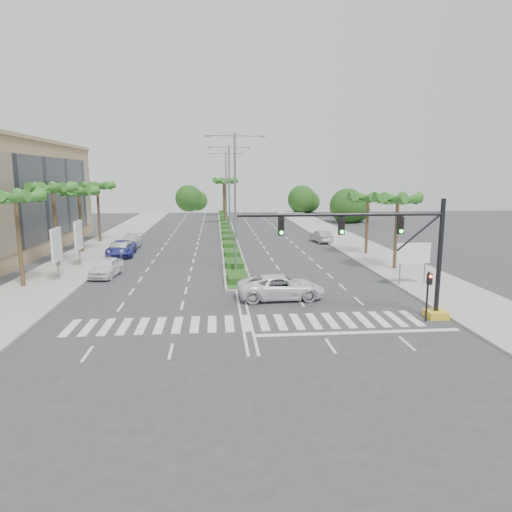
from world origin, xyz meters
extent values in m
plane|color=#333335|center=(0.00, 0.00, 0.00)|extent=(160.00, 160.00, 0.00)
cube|color=gray|center=(15.20, 20.00, 0.07)|extent=(6.00, 120.00, 0.15)
cube|color=gray|center=(-15.20, 20.00, 0.07)|extent=(6.00, 120.00, 0.15)
cube|color=gray|center=(0.00, 45.00, 0.10)|extent=(2.20, 75.00, 0.20)
cube|color=#24521C|center=(0.00, 45.00, 0.22)|extent=(1.80, 75.00, 0.04)
cube|color=gold|center=(11.50, 0.00, 0.23)|extent=(1.20, 1.20, 0.45)
cylinder|color=black|center=(11.50, 0.00, 3.70)|extent=(0.28, 0.28, 7.00)
cylinder|color=black|center=(5.50, 0.00, 6.30)|extent=(12.00, 0.20, 0.20)
cylinder|color=black|center=(10.10, 0.00, 5.20)|extent=(2.53, 0.12, 2.15)
cube|color=black|center=(9.00, 0.00, 5.65)|extent=(0.32, 0.24, 1.00)
cylinder|color=#19E533|center=(9.00, -0.14, 5.33)|extent=(0.20, 0.06, 0.20)
cube|color=black|center=(5.50, 0.00, 5.65)|extent=(0.32, 0.24, 1.00)
cylinder|color=#19E533|center=(5.50, -0.14, 5.33)|extent=(0.20, 0.06, 0.20)
cube|color=black|center=(2.00, 0.00, 5.65)|extent=(0.32, 0.24, 1.00)
cylinder|color=#19E533|center=(2.00, -0.14, 5.33)|extent=(0.20, 0.06, 0.20)
cylinder|color=black|center=(10.60, -0.60, 1.50)|extent=(0.12, 0.12, 3.00)
cube|color=black|center=(10.60, -0.75, 2.60)|extent=(0.28, 0.22, 0.65)
cylinder|color=red|center=(10.60, -0.88, 2.78)|extent=(0.18, 0.05, 0.18)
cylinder|color=slate|center=(12.50, 8.00, 1.40)|extent=(0.10, 0.10, 2.80)
cylinder|color=slate|center=(14.50, 8.00, 1.40)|extent=(0.10, 0.10, 2.80)
cube|color=#0C6638|center=(13.50, 8.00, 2.60)|extent=(2.60, 0.08, 1.50)
cube|color=white|center=(13.50, 7.95, 2.60)|extent=(2.70, 0.02, 1.60)
cylinder|color=slate|center=(-14.50, 12.00, 1.40)|extent=(0.12, 0.12, 2.80)
cube|color=white|center=(-14.50, 12.00, 3.00)|extent=(0.18, 2.10, 2.70)
cube|color=#D8594C|center=(-14.50, 12.00, 3.00)|extent=(0.12, 2.00, 2.60)
cylinder|color=slate|center=(-14.50, 18.00, 1.40)|extent=(0.12, 0.12, 2.80)
cube|color=white|center=(-14.50, 18.00, 3.00)|extent=(0.18, 2.10, 2.70)
cube|color=#D8594C|center=(-14.50, 18.00, 3.00)|extent=(0.12, 2.00, 2.60)
cylinder|color=brown|center=(-16.50, 10.00, 3.50)|extent=(0.32, 0.32, 7.00)
sphere|color=brown|center=(-16.50, 10.00, 6.90)|extent=(0.70, 0.70, 0.70)
cone|color=#28631F|center=(-15.40, 10.00, 6.80)|extent=(0.90, 3.62, 1.50)
cone|color=#28631F|center=(-15.81, 10.86, 6.80)|extent=(3.39, 2.96, 1.50)
cone|color=#28631F|center=(-16.74, 11.07, 6.80)|extent=(3.73, 1.68, 1.50)
cone|color=#28631F|center=(-17.49, 10.48, 6.80)|extent=(2.38, 3.65, 1.50)
cone|color=#28631F|center=(-16.74, 8.93, 6.80)|extent=(3.73, 1.68, 1.50)
cone|color=#28631F|center=(-15.81, 9.14, 6.80)|extent=(3.39, 2.96, 1.50)
cylinder|color=brown|center=(-16.50, 18.00, 3.70)|extent=(0.32, 0.32, 7.40)
sphere|color=brown|center=(-16.50, 18.00, 7.30)|extent=(0.70, 0.70, 0.70)
cone|color=#28631F|center=(-15.40, 18.00, 7.20)|extent=(0.90, 3.62, 1.50)
cone|color=#28631F|center=(-15.81, 18.86, 7.20)|extent=(3.39, 2.96, 1.50)
cone|color=#28631F|center=(-16.74, 19.07, 7.20)|extent=(3.73, 1.68, 1.50)
cone|color=#28631F|center=(-17.49, 18.48, 7.20)|extent=(2.38, 3.65, 1.50)
cone|color=#28631F|center=(-17.49, 17.52, 7.20)|extent=(2.38, 3.65, 1.50)
cone|color=#28631F|center=(-16.74, 16.93, 7.20)|extent=(3.73, 1.68, 1.50)
cone|color=#28631F|center=(-15.81, 17.14, 7.20)|extent=(3.39, 2.96, 1.50)
cylinder|color=brown|center=(-16.50, 26.00, 3.40)|extent=(0.32, 0.32, 6.80)
sphere|color=brown|center=(-16.50, 26.00, 6.70)|extent=(0.70, 0.70, 0.70)
cone|color=#28631F|center=(-15.40, 26.00, 6.60)|extent=(0.90, 3.62, 1.50)
cone|color=#28631F|center=(-15.81, 26.86, 6.60)|extent=(3.39, 2.96, 1.50)
cone|color=#28631F|center=(-16.74, 27.07, 6.60)|extent=(3.73, 1.68, 1.50)
cone|color=#28631F|center=(-17.49, 26.48, 6.60)|extent=(2.38, 3.65, 1.50)
cone|color=#28631F|center=(-17.49, 25.52, 6.60)|extent=(2.38, 3.65, 1.50)
cone|color=#28631F|center=(-16.74, 24.93, 6.60)|extent=(3.73, 1.68, 1.50)
cone|color=#28631F|center=(-15.81, 25.14, 6.60)|extent=(3.39, 2.96, 1.50)
cylinder|color=brown|center=(-16.50, 34.00, 3.60)|extent=(0.32, 0.32, 7.20)
sphere|color=brown|center=(-16.50, 34.00, 7.10)|extent=(0.70, 0.70, 0.70)
cone|color=#28631F|center=(-15.40, 34.00, 7.00)|extent=(0.90, 3.62, 1.50)
cone|color=#28631F|center=(-15.81, 34.86, 7.00)|extent=(3.39, 2.96, 1.50)
cone|color=#28631F|center=(-16.74, 35.07, 7.00)|extent=(3.73, 1.68, 1.50)
cone|color=#28631F|center=(-17.49, 34.48, 7.00)|extent=(2.38, 3.65, 1.50)
cone|color=#28631F|center=(-17.49, 33.52, 7.00)|extent=(2.38, 3.65, 1.50)
cone|color=#28631F|center=(-16.74, 32.93, 7.00)|extent=(3.73, 1.68, 1.50)
cone|color=#28631F|center=(-15.81, 33.14, 7.00)|extent=(3.39, 2.96, 1.50)
cylinder|color=brown|center=(14.50, 14.00, 3.25)|extent=(0.32, 0.32, 6.50)
sphere|color=brown|center=(14.50, 14.00, 6.40)|extent=(0.70, 0.70, 0.70)
cone|color=#28631F|center=(15.60, 14.00, 6.30)|extent=(0.90, 3.62, 1.50)
cone|color=#28631F|center=(15.19, 14.86, 6.30)|extent=(3.39, 2.96, 1.50)
cone|color=#28631F|center=(14.26, 15.07, 6.30)|extent=(3.73, 1.68, 1.50)
cone|color=#28631F|center=(13.51, 14.48, 6.30)|extent=(2.38, 3.65, 1.50)
cone|color=#28631F|center=(13.51, 13.52, 6.30)|extent=(2.38, 3.65, 1.50)
cone|color=#28631F|center=(14.26, 12.93, 6.30)|extent=(3.73, 1.68, 1.50)
cone|color=#28631F|center=(15.19, 13.14, 6.30)|extent=(3.39, 2.96, 1.50)
cylinder|color=brown|center=(14.50, 22.00, 3.10)|extent=(0.32, 0.32, 6.20)
sphere|color=brown|center=(14.50, 22.00, 6.10)|extent=(0.70, 0.70, 0.70)
cone|color=#28631F|center=(15.60, 22.00, 6.00)|extent=(0.90, 3.62, 1.50)
cone|color=#28631F|center=(15.19, 22.86, 6.00)|extent=(3.39, 2.96, 1.50)
cone|color=#28631F|center=(14.26, 23.07, 6.00)|extent=(3.73, 1.68, 1.50)
cone|color=#28631F|center=(13.51, 22.48, 6.00)|extent=(2.38, 3.65, 1.50)
cone|color=#28631F|center=(13.51, 21.52, 6.00)|extent=(2.38, 3.65, 1.50)
cone|color=#28631F|center=(14.26, 20.93, 6.00)|extent=(3.73, 1.68, 1.50)
cone|color=#28631F|center=(15.19, 21.14, 6.00)|extent=(3.39, 2.96, 1.50)
cylinder|color=brown|center=(0.00, 55.00, 3.75)|extent=(0.32, 0.32, 7.50)
sphere|color=brown|center=(0.00, 55.00, 7.40)|extent=(0.70, 0.70, 0.70)
cone|color=#28631F|center=(1.10, 55.00, 7.30)|extent=(0.90, 3.62, 1.50)
cone|color=#28631F|center=(0.69, 55.86, 7.30)|extent=(3.39, 2.96, 1.50)
cone|color=#28631F|center=(-0.24, 56.07, 7.30)|extent=(3.73, 1.68, 1.50)
cone|color=#28631F|center=(-0.99, 55.48, 7.30)|extent=(2.38, 3.65, 1.50)
cone|color=#28631F|center=(-0.99, 54.52, 7.30)|extent=(2.38, 3.65, 1.50)
cone|color=#28631F|center=(-0.24, 53.93, 7.30)|extent=(3.73, 1.68, 1.50)
cone|color=#28631F|center=(0.69, 54.14, 7.30)|extent=(3.39, 2.96, 1.50)
cylinder|color=brown|center=(0.00, 70.00, 3.75)|extent=(0.32, 0.32, 7.50)
sphere|color=brown|center=(0.00, 70.00, 7.40)|extent=(0.70, 0.70, 0.70)
cone|color=#28631F|center=(1.10, 70.00, 7.30)|extent=(0.90, 3.62, 1.50)
cone|color=#28631F|center=(0.69, 70.86, 7.30)|extent=(3.39, 2.96, 1.50)
cone|color=#28631F|center=(-0.24, 71.07, 7.30)|extent=(3.73, 1.68, 1.50)
cone|color=#28631F|center=(-0.99, 70.48, 7.30)|extent=(2.38, 3.65, 1.50)
cone|color=#28631F|center=(-0.99, 69.52, 7.30)|extent=(2.38, 3.65, 1.50)
cone|color=#28631F|center=(-0.24, 68.93, 7.30)|extent=(3.73, 1.68, 1.50)
cone|color=#28631F|center=(0.69, 69.14, 7.30)|extent=(3.39, 2.96, 1.50)
cylinder|color=slate|center=(0.00, 14.00, 6.00)|extent=(0.20, 0.20, 12.00)
cylinder|color=slate|center=(-1.20, 14.00, 11.80)|extent=(2.40, 0.10, 0.10)
cylinder|color=slate|center=(1.20, 14.00, 11.80)|extent=(2.40, 0.10, 0.10)
cube|color=slate|center=(-2.30, 14.00, 11.75)|extent=(0.50, 0.25, 0.12)
cube|color=slate|center=(2.30, 14.00, 11.75)|extent=(0.50, 0.25, 0.12)
cylinder|color=slate|center=(0.00, 30.00, 6.00)|extent=(0.20, 0.20, 12.00)
cylinder|color=slate|center=(-1.20, 30.00, 11.80)|extent=(2.40, 0.10, 0.10)
cylinder|color=slate|center=(1.20, 30.00, 11.80)|extent=(2.40, 0.10, 0.10)
cube|color=slate|center=(-2.30, 30.00, 11.75)|extent=(0.50, 0.25, 0.12)
cube|color=slate|center=(2.30, 30.00, 11.75)|extent=(0.50, 0.25, 0.12)
cylinder|color=slate|center=(0.00, 46.00, 6.00)|extent=(0.20, 0.20, 12.00)
cylinder|color=slate|center=(-1.20, 46.00, 11.80)|extent=(2.40, 0.10, 0.10)
cylinder|color=slate|center=(1.20, 46.00, 11.80)|extent=(2.40, 0.10, 0.10)
cube|color=slate|center=(-2.30, 46.00, 11.75)|extent=(0.50, 0.25, 0.12)
cube|color=slate|center=(2.30, 46.00, 11.75)|extent=(0.50, 0.25, 0.12)
imported|color=white|center=(-11.01, 13.46, 0.80)|extent=(2.43, 4.88, 1.60)
imported|color=silver|center=(-11.80, 23.31, 0.76)|extent=(2.03, 4.77, 1.53)
imported|color=navy|center=(-11.80, 23.64, 0.81)|extent=(3.07, 6.00, 1.62)
imported|color=silver|center=(-11.80, 28.41, 0.80)|extent=(2.51, 5.60, 1.59)
imported|color=white|center=(2.76, 5.10, 0.84)|extent=(6.14, 3.01, 1.68)
imported|color=#AAABAF|center=(11.80, 31.55, 0.76)|extent=(2.13, 4.75, 1.51)
camera|label=1|loc=(-1.71, -25.50, 8.54)|focal=32.00mm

